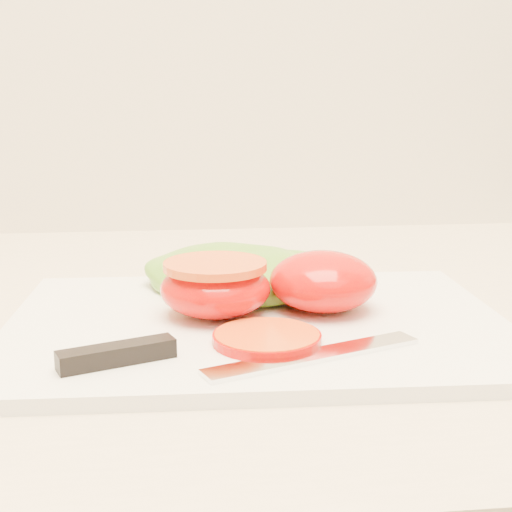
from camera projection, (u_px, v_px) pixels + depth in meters
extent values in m
cube|color=white|center=(258.00, 325.00, 0.52)|extent=(0.37, 0.27, 0.01)
ellipsoid|color=red|center=(323.00, 281.00, 0.54)|extent=(0.08, 0.08, 0.05)
ellipsoid|color=red|center=(215.00, 289.00, 0.53)|extent=(0.08, 0.08, 0.04)
cylinder|color=red|center=(215.00, 266.00, 0.52)|extent=(0.08, 0.08, 0.01)
cylinder|color=orange|center=(267.00, 338.00, 0.47)|extent=(0.07, 0.07, 0.01)
ellipsoid|color=#65AA2D|center=(232.00, 274.00, 0.59)|extent=(0.19, 0.17, 0.03)
ellipsoid|color=#65AA2D|center=(286.00, 274.00, 0.60)|extent=(0.13, 0.11, 0.02)
cube|color=silver|center=(315.00, 356.00, 0.45)|extent=(0.15, 0.07, 0.00)
cube|color=black|center=(117.00, 354.00, 0.43)|extent=(0.07, 0.04, 0.01)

